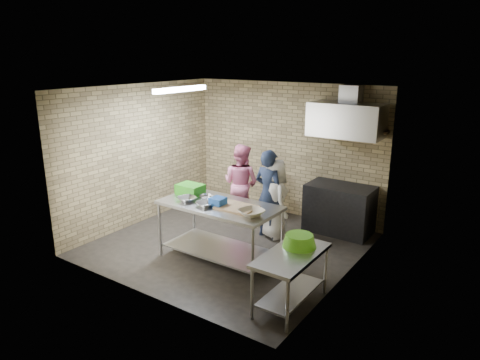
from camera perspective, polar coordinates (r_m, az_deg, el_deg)
name	(u,v)px	position (r m, az deg, el deg)	size (l,w,h in m)	color
floor	(229,244)	(7.79, -1.45, -8.38)	(4.20, 4.20, 0.00)	black
ceiling	(228,88)	(7.11, -1.61, 11.84)	(4.20, 4.20, 0.00)	black
back_wall	(286,150)	(8.98, 5.99, 3.96)	(4.20, 0.06, 2.70)	tan
front_wall	(139,203)	(5.90, -13.01, -2.87)	(4.20, 0.06, 2.70)	tan
left_wall	(141,155)	(8.70, -12.82, 3.24)	(0.06, 4.00, 2.70)	tan
right_wall	(349,192)	(6.38, 13.94, -1.51)	(0.06, 4.00, 2.70)	tan
prep_table	(220,232)	(7.08, -2.66, -6.76)	(1.91, 0.96, 0.96)	#BBBDC2
side_counter	(291,280)	(5.94, 6.61, -12.74)	(0.60, 1.20, 0.75)	silver
stove	(339,209)	(8.38, 12.79, -3.67)	(1.20, 0.70, 0.90)	black
range_hood	(346,120)	(8.03, 13.66, 7.58)	(1.30, 0.60, 0.60)	silver
hood_duct	(351,94)	(8.12, 14.26, 10.84)	(0.35, 0.30, 0.30)	#A5A8AD
wall_shelf	(366,130)	(8.14, 16.04, 6.23)	(0.80, 0.20, 0.04)	#3F2B19
fluorescent_fixture	(181,89)	(7.74, -7.73, 11.61)	(0.10, 1.25, 0.08)	white
green_crate	(190,189)	(7.39, -6.49, -1.21)	(0.42, 0.32, 0.17)	#2A981C
blue_tub	(218,202)	(6.78, -2.89, -2.87)	(0.21, 0.21, 0.14)	#174FB1
cutting_board	(237,207)	(6.70, -0.42, -3.59)	(0.58, 0.45, 0.03)	tan
mixing_bowl_a	(187,199)	(7.05, -6.94, -2.49)	(0.30, 0.30, 0.07)	silver
mixing_bowl_b	(206,197)	(7.11, -4.40, -2.27)	(0.23, 0.23, 0.07)	silver
mixing_bowl_c	(206,204)	(6.80, -4.51, -3.18)	(0.28, 0.28, 0.07)	silver
ceramic_bowl	(251,213)	(6.40, 1.49, -4.26)	(0.37, 0.37, 0.09)	#C1B59A
green_basin	(299,241)	(5.94, 7.72, -7.81)	(0.46, 0.46, 0.17)	#59C626
bottle_red	(353,123)	(8.20, 14.44, 7.20)	(0.07, 0.07, 0.18)	#B22619
bottle_green	(375,126)	(8.07, 17.10, 6.76)	(0.06, 0.06, 0.15)	green
man_navy	(269,194)	(7.84, 3.76, -1.87)	(0.59, 0.39, 1.63)	#141C32
woman_pink	(241,183)	(8.57, 0.13, -0.46)	(0.76, 0.59, 1.57)	pink
woman_white	(275,199)	(7.89, 4.57, -2.46)	(0.71, 0.46, 1.45)	white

